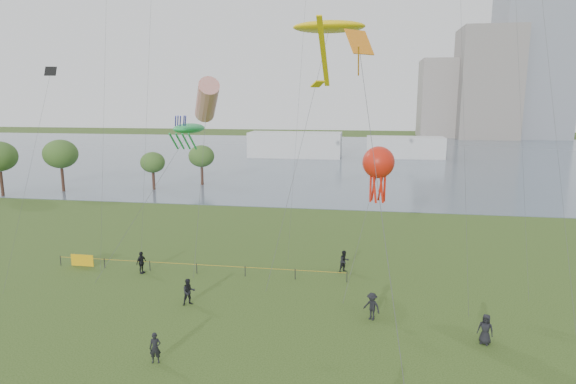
# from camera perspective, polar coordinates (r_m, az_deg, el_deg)

# --- Properties ---
(lake) EXTENTS (400.00, 120.00, 0.08)m
(lake) POSITION_cam_1_polar(r_m,az_deg,el_deg) (120.41, 6.88, 4.31)
(lake) COLOR slate
(lake) RESTS_ON ground_plane
(building_mid) EXTENTS (20.00, 20.00, 38.00)m
(building_mid) POSITION_cam_1_polar(r_m,az_deg,el_deg) (186.22, 22.48, 11.75)
(building_mid) COLOR slate
(building_mid) RESTS_ON ground_plane
(building_low) EXTENTS (16.00, 18.00, 28.00)m
(building_low) POSITION_cam_1_polar(r_m,az_deg,el_deg) (189.49, 17.77, 10.51)
(building_low) COLOR gray
(building_low) RESTS_ON ground_plane
(pavilion_left) EXTENTS (22.00, 8.00, 6.00)m
(pavilion_left) POSITION_cam_1_polar(r_m,az_deg,el_deg) (116.25, 0.87, 5.63)
(pavilion_left) COLOR silver
(pavilion_left) RESTS_ON ground_plane
(pavilion_right) EXTENTS (18.00, 7.00, 5.00)m
(pavilion_right) POSITION_cam_1_polar(r_m,az_deg,el_deg) (118.43, 13.68, 5.17)
(pavilion_right) COLOR silver
(pavilion_right) RESTS_ON ground_plane
(trees) EXTENTS (30.09, 17.92, 7.90)m
(trees) POSITION_cam_1_polar(r_m,az_deg,el_deg) (78.54, -23.20, 3.89)
(trees) COLOR #362118
(trees) RESTS_ON ground_plane
(fence) EXTENTS (24.07, 0.07, 1.05)m
(fence) POSITION_cam_1_polar(r_m,az_deg,el_deg) (42.15, -18.70, -7.95)
(fence) COLOR black
(fence) RESTS_ON ground_plane
(spectator_a) EXTENTS (1.13, 1.08, 1.84)m
(spectator_a) POSITION_cam_1_polar(r_m,az_deg,el_deg) (34.01, -11.68, -11.51)
(spectator_a) COLOR black
(spectator_a) RESTS_ON ground_plane
(spectator_b) EXTENTS (1.33, 1.18, 1.79)m
(spectator_b) POSITION_cam_1_polar(r_m,az_deg,el_deg) (31.73, 9.90, -13.20)
(spectator_b) COLOR black
(spectator_b) RESTS_ON ground_plane
(spectator_c) EXTENTS (0.70, 1.14, 1.80)m
(spectator_c) POSITION_cam_1_polar(r_m,az_deg,el_deg) (40.71, -17.00, -8.00)
(spectator_c) COLOR black
(spectator_c) RESTS_ON ground_plane
(spectator_d) EXTENTS (1.03, 0.90, 1.78)m
(spectator_d) POSITION_cam_1_polar(r_m,az_deg,el_deg) (30.66, 22.37, -14.81)
(spectator_d) COLOR black
(spectator_d) RESTS_ON ground_plane
(spectator_f) EXTENTS (0.69, 0.53, 1.67)m
(spectator_f) POSITION_cam_1_polar(r_m,az_deg,el_deg) (27.67, -15.46, -17.39)
(spectator_f) COLOR black
(spectator_f) RESTS_ON ground_plane
(spectator_g) EXTENTS (1.11, 1.08, 1.80)m
(spectator_g) POSITION_cam_1_polar(r_m,az_deg,el_deg) (39.53, 6.69, -8.16)
(spectator_g) COLOR black
(spectator_g) RESTS_ON ground_plane
(kite_stingray) EXTENTS (6.62, 10.22, 19.66)m
(kite_stingray) POSITION_cam_1_polar(r_m,az_deg,el_deg) (38.87, 4.85, 18.86)
(kite_stingray) COLOR #3F3F42
(kite_windsock) EXTENTS (4.17, 6.14, 15.54)m
(kite_windsock) POSITION_cam_1_polar(r_m,az_deg,el_deg) (39.81, -9.63, 10.65)
(kite_windsock) COLOR #3F3F42
(kite_creature) EXTENTS (6.10, 10.52, 11.72)m
(kite_creature) POSITION_cam_1_polar(r_m,az_deg,el_deg) (43.07, -11.66, 7.36)
(kite_creature) COLOR #3F3F42
(kite_octopus) EXTENTS (3.33, 4.88, 10.48)m
(kite_octopus) POSITION_cam_1_polar(r_m,az_deg,el_deg) (35.17, 10.67, 3.37)
(kite_octopus) COLOR #3F3F42
(kite_delta) EXTENTS (3.51, 10.32, 17.26)m
(kite_delta) POSITION_cam_1_polar(r_m,az_deg,el_deg) (25.12, 8.66, 15.42)
(kite_delta) COLOR #3F3F42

